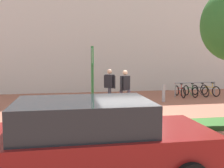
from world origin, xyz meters
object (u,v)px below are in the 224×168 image
Objects in this scene: parking_sign_post at (92,77)px; bike_at_sign at (89,120)px; person_suited_navy at (110,85)px; bike_rack_cluster at (195,90)px; bollard_steel at (164,93)px; person_suited_dark at (125,87)px; car_maroon_wagon at (92,142)px.

bike_at_sign is (-0.09, 0.23, -1.35)m from parking_sign_post.
person_suited_navy is (1.26, 4.20, -0.72)m from parking_sign_post.
bollard_steel reaches higher than bike_rack_cluster.
person_suited_dark reaches higher than bollard_steel.
bike_rack_cluster is 2.86m from bollard_steel.
person_suited_dark is at bearing -147.58° from bollard_steel.
person_suited_navy is (-2.90, -0.59, 0.53)m from bollard_steel.
parking_sign_post is 1.52× the size of person_suited_navy.
person_suited_dark reaches higher than car_maroon_wagon.
bike_at_sign is 6.24m from bollard_steel.
bollard_steel is (4.25, 4.57, 0.10)m from bike_at_sign.
bike_at_sign reaches higher than bike_rack_cluster.
person_suited_navy is at bearing 119.66° from person_suited_dark.
bollard_steel is at bearing 47.07° from bike_at_sign.
bike_rack_cluster is 11.70m from car_maroon_wagon.
person_suited_navy is 0.40× the size of car_maroon_wagon.
car_maroon_wagon is at bearing -96.70° from parking_sign_post.
parking_sign_post is 1.57× the size of bike_at_sign.
parking_sign_post is 9.19m from bike_rack_cluster.
car_maroon_wagon reaches higher than bollard_steel.
bike_at_sign is 3.65m from person_suited_dark.
bike_rack_cluster is 5.71m from person_suited_dark.
bike_at_sign is at bearing -121.49° from person_suited_dark.
car_maroon_wagon is at bearing -102.51° from person_suited_navy.
person_suited_dark is 1.05m from person_suited_navy.
person_suited_navy reaches higher than car_maroon_wagon.
person_suited_dark is at bearing 61.54° from parking_sign_post.
person_suited_dark is at bearing -60.34° from person_suited_navy.
bike_at_sign is 1.85× the size of bollard_steel.
bike_rack_cluster is 5.78m from person_suited_navy.
person_suited_dark is at bearing 58.51° from bike_at_sign.
parking_sign_post is 0.61× the size of car_maroon_wagon.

